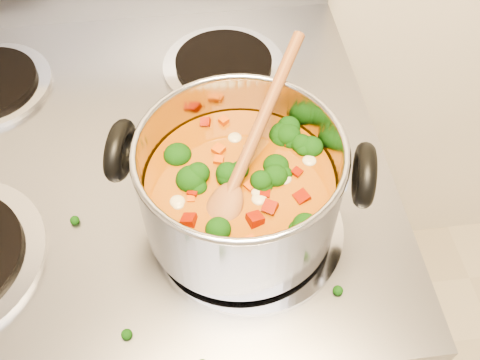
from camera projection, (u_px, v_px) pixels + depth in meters
electric_range at (149, 290)px, 1.12m from camera, size 0.78×0.71×1.08m
stockpot at (240, 187)px, 0.62m from camera, size 0.30×0.24×0.14m
wooden_spoon at (244, 161)px, 0.60m from camera, size 0.16×0.23×0.11m
cooktop_crumbs at (212, 198)px, 0.70m from camera, size 0.33×0.18×0.01m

